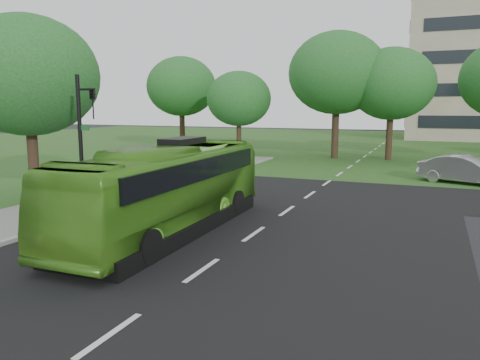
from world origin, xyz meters
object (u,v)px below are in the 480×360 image
Objects in this scene: tree_park_a at (239,99)px; tree_side_near at (28,76)px; tree_park_f at (181,87)px; sedan at (465,169)px; tree_park_b at (337,73)px; tree_park_c at (392,84)px; bus at (169,189)px; traffic_light at (84,136)px.

tree_park_a is 22.07m from tree_side_near.
tree_park_f is 29.60m from sedan.
tree_park_f is 1.88× the size of sedan.
tree_park_b is 1.16× the size of tree_park_c.
tree_park_b is 26.94m from bus.
tree_park_f reaches higher than sedan.
bus is at bearing -72.95° from tree_park_a.
tree_side_near is at bearing 139.61° from traffic_light.
traffic_light is at bearing 173.62° from bus.
tree_park_b is 0.97× the size of bus.
sedan is (17.90, -8.56, -4.29)m from tree_park_a.
tree_side_near is (-13.96, -24.41, -0.42)m from tree_park_c.
tree_side_near is at bearing 143.99° from sedan.
traffic_light is (3.43, -23.93, -1.77)m from tree_park_a.
tree_park_a is 9.32m from tree_park_f.
tree_park_c is 28.05m from traffic_light.
tree_side_near is 1.52× the size of traffic_light.
bus is at bearing -24.00° from traffic_light.
tree_park_f is 30.65m from traffic_light.
tree_park_f is at bearing 117.90° from bus.
sedan is at bearing 55.71° from bus.
sedan is (9.72, -10.55, -6.41)m from tree_park_b.
tree_park_b is at bearing 87.64° from bus.
sedan is (10.44, 15.77, -0.72)m from bus.
tree_park_b is 4.57m from tree_park_c.
tree_park_b reaches higher than sedan.
tree_park_c is 20.90m from tree_park_f.
tree_side_near is at bearing -111.61° from tree_park_b.
tree_park_b is 2.12× the size of sedan.
tree_park_f is at bearing 172.10° from tree_park_b.
tree_park_f is 1.10× the size of tree_side_near.
tree_park_b reaches higher than tree_park_f.
traffic_light is (11.61, -28.19, -3.12)m from tree_park_f.
tree_park_a is 0.87× the size of tree_side_near.
tree_park_a is 8.68m from tree_park_b.
tree_side_near reaches higher than bus.
traffic_light reaches higher than bus.
tree_park_b is 25.86m from tree_side_near.
tree_park_a reaches higher than bus.
tree_park_b is at bearing 61.65° from sedan.
sedan is at bearing -25.56° from tree_park_a.
tree_park_b is 15.71m from sedan.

